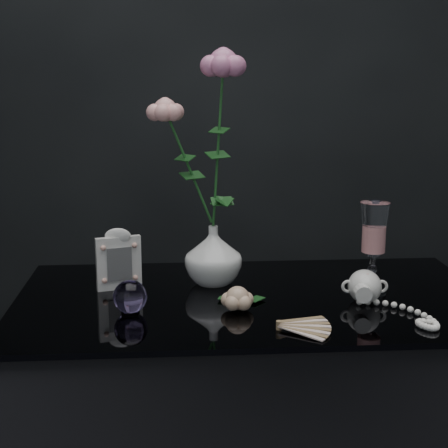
{
  "coord_description": "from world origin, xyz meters",
  "views": [
    {
      "loc": [
        -0.17,
        -1.39,
        1.25
      ],
      "look_at": [
        -0.06,
        0.08,
        0.92
      ],
      "focal_mm": 55.0,
      "sensor_mm": 36.0,
      "label": 1
    }
  ],
  "objects_px": {
    "pearl_jar": "(365,285)",
    "wine_glass": "(373,249)",
    "loose_rose": "(238,298)",
    "picture_frame": "(119,259)",
    "paperweight": "(130,297)",
    "vase": "(213,255)"
  },
  "relations": [
    {
      "from": "wine_glass",
      "to": "paperweight",
      "type": "height_order",
      "value": "wine_glass"
    },
    {
      "from": "vase",
      "to": "pearl_jar",
      "type": "relative_size",
      "value": 0.54
    },
    {
      "from": "wine_glass",
      "to": "loose_rose",
      "type": "bearing_deg",
      "value": -165.71
    },
    {
      "from": "loose_rose",
      "to": "pearl_jar",
      "type": "distance_m",
      "value": 0.28
    },
    {
      "from": "pearl_jar",
      "to": "wine_glass",
      "type": "bearing_deg",
      "value": 60.65
    },
    {
      "from": "pearl_jar",
      "to": "paperweight",
      "type": "bearing_deg",
      "value": -171.6
    },
    {
      "from": "wine_glass",
      "to": "paperweight",
      "type": "relative_size",
      "value": 2.99
    },
    {
      "from": "vase",
      "to": "loose_rose",
      "type": "xyz_separation_m",
      "value": [
        0.04,
        -0.19,
        -0.04
      ]
    },
    {
      "from": "picture_frame",
      "to": "paperweight",
      "type": "distance_m",
      "value": 0.17
    },
    {
      "from": "wine_glass",
      "to": "paperweight",
      "type": "bearing_deg",
      "value": -171.55
    },
    {
      "from": "vase",
      "to": "loose_rose",
      "type": "distance_m",
      "value": 0.2
    },
    {
      "from": "wine_glass",
      "to": "paperweight",
      "type": "xyz_separation_m",
      "value": [
        -0.53,
        -0.08,
        -0.07
      ]
    },
    {
      "from": "wine_glass",
      "to": "loose_rose",
      "type": "height_order",
      "value": "wine_glass"
    },
    {
      "from": "paperweight",
      "to": "loose_rose",
      "type": "height_order",
      "value": "paperweight"
    },
    {
      "from": "wine_glass",
      "to": "pearl_jar",
      "type": "distance_m",
      "value": 0.08
    },
    {
      "from": "picture_frame",
      "to": "loose_rose",
      "type": "relative_size",
      "value": 0.94
    },
    {
      "from": "paperweight",
      "to": "vase",
      "type": "bearing_deg",
      "value": 45.53
    },
    {
      "from": "vase",
      "to": "wine_glass",
      "type": "height_order",
      "value": "wine_glass"
    },
    {
      "from": "wine_glass",
      "to": "picture_frame",
      "type": "height_order",
      "value": "wine_glass"
    },
    {
      "from": "vase",
      "to": "wine_glass",
      "type": "bearing_deg",
      "value": -17.18
    },
    {
      "from": "vase",
      "to": "wine_glass",
      "type": "xyz_separation_m",
      "value": [
        0.35,
        -0.11,
        0.04
      ]
    },
    {
      "from": "wine_glass",
      "to": "picture_frame",
      "type": "relative_size",
      "value": 1.47
    }
  ]
}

